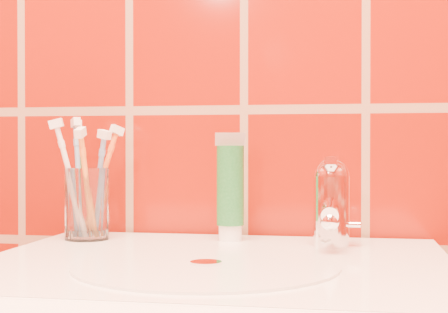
# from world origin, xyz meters

# --- Properties ---
(glass_tumbler) EXTENTS (0.07, 0.07, 0.10)m
(glass_tumbler) POSITION_xyz_m (-0.22, 1.10, 0.90)
(glass_tumbler) COLOR white
(glass_tumbler) RESTS_ON pedestal_sink
(toothpaste_tube) EXTENTS (0.04, 0.04, 0.16)m
(toothpaste_tube) POSITION_xyz_m (-0.01, 1.12, 0.92)
(toothpaste_tube) COLOR white
(toothpaste_tube) RESTS_ON pedestal_sink
(faucet) EXTENTS (0.05, 0.11, 0.12)m
(faucet) POSITION_xyz_m (0.14, 1.09, 0.91)
(faucet) COLOR white
(faucet) RESTS_ON pedestal_sink
(toothbrush_0) EXTENTS (0.12, 0.13, 0.19)m
(toothbrush_0) POSITION_xyz_m (-0.20, 1.13, 0.93)
(toothbrush_0) COLOR orange
(toothbrush_0) RESTS_ON glass_tumbler
(toothbrush_1) EXTENTS (0.09, 0.08, 0.18)m
(toothbrush_1) POSITION_xyz_m (-0.23, 1.09, 0.94)
(toothbrush_1) COLOR white
(toothbrush_1) RESTS_ON glass_tumbler
(toothbrush_2) EXTENTS (0.03, 0.12, 0.18)m
(toothbrush_2) POSITION_xyz_m (-0.21, 1.08, 0.93)
(toothbrush_2) COLOR orange
(toothbrush_2) RESTS_ON glass_tumbler
(toothbrush_3) EXTENTS (0.08, 0.10, 0.19)m
(toothbrush_3) POSITION_xyz_m (-0.23, 1.11, 0.94)
(toothbrush_3) COLOR #207A30
(toothbrush_3) RESTS_ON glass_tumbler
(toothbrush_4) EXTENTS (0.08, 0.07, 0.17)m
(toothbrush_4) POSITION_xyz_m (-0.20, 1.10, 0.93)
(toothbrush_4) COLOR #6786B8
(toothbrush_4) RESTS_ON glass_tumbler
(toothbrush_5) EXTENTS (0.08, 0.09, 0.19)m
(toothbrush_5) POSITION_xyz_m (-0.23, 1.11, 0.94)
(toothbrush_5) COLOR #6C94C0
(toothbrush_5) RESTS_ON glass_tumbler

